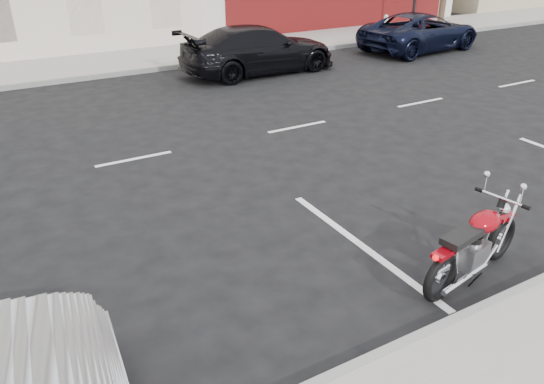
{
  "coord_description": "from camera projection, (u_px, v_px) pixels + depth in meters",
  "views": [
    {
      "loc": [
        -4.55,
        -10.21,
        4.29
      ],
      "look_at": [
        -1.07,
        -4.14,
        0.8
      ],
      "focal_mm": 35.0,
      "sensor_mm": 36.0,
      "label": 1
    }
  ],
  "objects": [
    {
      "name": "suv_far",
      "position": [
        421.0,
        32.0,
        20.41
      ],
      "size": [
        5.38,
        2.97,
        1.42
      ],
      "primitive_type": "imported",
      "rotation": [
        0.0,
        0.0,
        1.69
      ],
      "color": "black",
      "rests_on": "ground"
    },
    {
      "name": "ground",
      "position": [
        222.0,
        142.0,
        11.87
      ],
      "size": [
        120.0,
        120.0,
        0.0
      ],
      "primitive_type": "plane",
      "color": "black",
      "rests_on": "ground"
    },
    {
      "name": "motorcycle",
      "position": [
        503.0,
        228.0,
        7.48
      ],
      "size": [
        2.13,
        0.78,
        1.08
      ],
      "rotation": [
        0.0,
        0.0,
        0.18
      ],
      "color": "black",
      "rests_on": "ground"
    },
    {
      "name": "car_far",
      "position": [
        259.0,
        49.0,
        17.22
      ],
      "size": [
        5.29,
        2.28,
        1.52
      ],
      "primitive_type": "imported",
      "rotation": [
        0.0,
        0.0,
        1.6
      ],
      "color": "black",
      "rests_on": "ground"
    },
    {
      "name": "fire_hydrant",
      "position": [
        386.0,
        22.0,
        23.57
      ],
      "size": [
        0.2,
        0.2,
        0.72
      ],
      "color": "beige",
      "rests_on": "sidewalk_far"
    }
  ]
}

